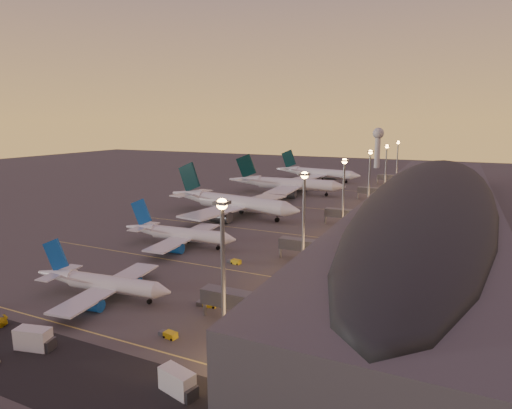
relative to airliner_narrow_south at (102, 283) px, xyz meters
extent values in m
plane|color=#484543|center=(-0.96, 31.95, -3.16)|extent=(700.00, 700.00, 0.00)
cylinder|color=silver|center=(2.95, 0.34, 0.06)|extent=(21.38, 6.00, 3.59)
cone|color=silver|center=(15.12, 1.76, 0.06)|extent=(3.80, 3.96, 3.59)
cone|color=silver|center=(-12.27, -1.43, 0.51)|extent=(9.88, 4.67, 3.59)
cube|color=silver|center=(1.93, 0.22, -0.57)|extent=(9.58, 30.76, 0.40)
cylinder|color=#134B9E|center=(1.84, 6.91, -1.78)|extent=(5.04, 3.23, 2.69)
cylinder|color=#134B9E|center=(3.38, -6.31, -1.78)|extent=(5.04, 3.23, 2.69)
cube|color=#134B9E|center=(-11.79, -1.37, 5.16)|extent=(6.60, 1.29, 7.79)
cube|color=silver|center=(-11.12, -1.29, 1.04)|extent=(4.64, 11.21, 0.25)
cylinder|color=black|center=(11.75, 1.36, -2.45)|extent=(0.32, 0.32, 1.42)
cylinder|color=black|center=(11.75, 1.36, -2.65)|extent=(1.07, 0.74, 1.01)
cylinder|color=black|center=(0.96, 2.64, -2.45)|extent=(0.32, 0.32, 1.42)
cylinder|color=black|center=(0.96, 2.64, -2.65)|extent=(1.07, 0.74, 1.01)
cylinder|color=black|center=(1.55, -2.35, -2.45)|extent=(0.32, 0.32, 1.42)
cylinder|color=black|center=(1.55, -2.35, -2.65)|extent=(1.07, 0.74, 1.01)
cylinder|color=silver|center=(-4.54, 40.12, 0.48)|extent=(24.13, 5.65, 4.07)
cone|color=silver|center=(9.32, 41.04, 0.48)|extent=(4.12, 4.32, 4.07)
cone|color=silver|center=(-21.86, 38.97, 0.99)|extent=(11.05, 4.78, 4.07)
cube|color=silver|center=(-5.69, 40.04, -0.23)|extent=(9.20, 34.67, 0.45)
cylinder|color=#134B9E|center=(-5.42, 47.62, -1.60)|extent=(5.59, 3.40, 3.05)
cylinder|color=#134B9E|center=(-4.42, 32.57, -1.60)|extent=(5.59, 3.40, 3.05)
cube|color=#134B9E|center=(-21.32, 39.00, 6.27)|extent=(7.48, 1.10, 8.83)
cube|color=silver|center=(-20.55, 39.05, 1.60)|extent=(4.67, 12.57, 0.28)
cylinder|color=black|center=(5.48, 40.78, -2.35)|extent=(0.35, 0.35, 1.61)
cylinder|color=black|center=(5.48, 40.78, -2.59)|extent=(1.18, 0.79, 1.14)
cylinder|color=black|center=(-6.65, 42.83, -2.35)|extent=(0.35, 0.35, 1.61)
cylinder|color=black|center=(-6.65, 42.83, -2.59)|extent=(1.18, 0.79, 1.14)
cylinder|color=black|center=(-6.27, 37.15, -2.35)|extent=(0.35, 0.35, 1.61)
cylinder|color=black|center=(-6.27, 37.15, -2.59)|extent=(1.18, 0.79, 1.14)
cylinder|color=silver|center=(-8.63, 83.99, 2.25)|extent=(40.18, 12.25, 6.01)
cone|color=silver|center=(14.14, 80.33, 2.25)|extent=(7.28, 6.95, 6.01)
cone|color=silver|center=(-37.11, 88.58, 3.00)|extent=(18.67, 8.78, 6.01)
cube|color=silver|center=(-10.53, 84.30, 1.20)|extent=(20.62, 59.17, 0.66)
cylinder|color=#55585D|center=(-7.24, 96.71, -0.83)|extent=(9.57, 5.87, 4.51)
cylinder|color=#55585D|center=(-11.30, 71.48, -0.83)|extent=(9.57, 5.87, 4.51)
cube|color=black|center=(-36.22, 88.44, 10.76)|extent=(11.84, 2.77, 13.33)
cube|color=silver|center=(-34.96, 88.23, 3.90)|extent=(9.65, 21.66, 0.42)
cylinder|color=black|center=(7.84, 81.34, -1.96)|extent=(0.55, 0.55, 2.40)
cylinder|color=black|center=(7.84, 81.34, -2.32)|extent=(1.83, 1.31, 1.68)
cylinder|color=black|center=(-11.13, 88.66, -1.96)|extent=(0.55, 0.55, 2.40)
cylinder|color=black|center=(-11.13, 88.66, -2.32)|extent=(1.83, 1.31, 1.68)
cylinder|color=black|center=(-12.47, 80.35, -1.96)|extent=(0.55, 0.55, 2.40)
cylinder|color=black|center=(-12.47, 80.35, -2.32)|extent=(1.83, 1.31, 1.68)
cylinder|color=silver|center=(-7.48, 143.45, 2.21)|extent=(39.75, 8.80, 5.96)
cone|color=silver|center=(15.35, 145.11, 2.21)|extent=(6.77, 6.41, 5.96)
cone|color=silver|center=(-36.01, 141.37, 2.95)|extent=(18.19, 7.24, 5.96)
cube|color=silver|center=(-9.38, 143.31, 1.16)|extent=(15.59, 58.30, 0.66)
cylinder|color=#55585D|center=(-9.03, 156.05, -0.85)|extent=(9.20, 5.10, 4.47)
cylinder|color=#55585D|center=(-7.19, 130.76, -0.85)|extent=(9.20, 5.10, 4.47)
cube|color=black|center=(-35.12, 141.44, 10.65)|extent=(11.79, 1.74, 13.23)
cube|color=silver|center=(-33.86, 141.53, 3.85)|extent=(7.85, 21.15, 0.42)
cylinder|color=black|center=(9.04, 144.65, -1.97)|extent=(0.51, 0.51, 2.38)
cylinder|color=black|center=(9.04, 144.65, -2.32)|extent=(1.74, 1.16, 1.67)
cylinder|color=black|center=(-10.95, 147.38, -1.97)|extent=(0.51, 0.51, 2.38)
cylinder|color=black|center=(-10.95, 147.38, -2.32)|extent=(1.74, 1.16, 1.67)
cylinder|color=black|center=(-10.35, 139.06, -1.97)|extent=(0.51, 0.51, 2.38)
cylinder|color=black|center=(-10.35, 139.06, -2.32)|extent=(1.74, 1.16, 1.67)
cylinder|color=silver|center=(-8.23, 198.17, 1.86)|extent=(37.32, 11.81, 5.58)
cone|color=silver|center=(12.89, 194.51, 1.86)|extent=(6.82, 6.52, 5.58)
cone|color=silver|center=(-34.62, 202.75, 2.56)|extent=(17.38, 8.35, 5.58)
cube|color=silver|center=(-9.99, 198.48, 0.89)|extent=(19.78, 54.99, 0.61)
cylinder|color=#55585D|center=(-6.78, 209.97, -1.00)|extent=(8.93, 5.55, 4.19)
cylinder|color=#55585D|center=(-10.84, 186.58, -1.00)|extent=(8.93, 5.55, 4.19)
cube|color=black|center=(-33.80, 202.61, 9.77)|extent=(10.99, 2.71, 12.39)
cube|color=silver|center=(-32.63, 202.41, 3.40)|extent=(9.19, 20.15, 0.39)
cylinder|color=black|center=(7.05, 195.52, -2.04)|extent=(0.52, 0.52, 2.23)
cylinder|color=black|center=(7.05, 195.52, -2.38)|extent=(1.71, 1.23, 1.56)
cylinder|color=black|center=(-10.49, 202.53, -2.04)|extent=(0.52, 0.52, 2.23)
cylinder|color=black|center=(-10.49, 202.53, -2.38)|extent=(1.71, 1.23, 1.56)
cylinder|color=black|center=(-11.83, 194.83, -2.04)|extent=(0.52, 0.52, 2.23)
cylinder|color=black|center=(-11.83, 194.83, -2.38)|extent=(1.71, 1.23, 1.56)
cube|color=#48484C|center=(61.04, 104.45, 2.84)|extent=(40.00, 255.00, 12.00)
ellipsoid|color=black|center=(61.04, 104.45, 8.84)|extent=(39.00, 253.00, 10.92)
cube|color=#FFAB5B|center=(40.84, 104.45, 1.84)|extent=(0.40, 244.80, 8.00)
cube|color=#55585D|center=(33.04, 1.95, 1.34)|extent=(16.00, 3.20, 3.00)
cylinder|color=slate|center=(25.04, 1.95, -0.96)|extent=(0.70, 0.70, 4.40)
cube|color=#55585D|center=(33.04, 41.95, 1.34)|extent=(16.00, 3.20, 3.00)
cylinder|color=slate|center=(25.04, 41.95, -0.96)|extent=(0.70, 0.70, 4.40)
cube|color=#55585D|center=(33.04, 86.95, 1.34)|extent=(16.00, 3.20, 3.00)
cylinder|color=slate|center=(25.04, 86.95, -0.96)|extent=(0.70, 0.70, 4.40)
cube|color=#55585D|center=(33.04, 143.95, 1.34)|extent=(16.00, 3.20, 3.00)
cylinder|color=slate|center=(25.04, 143.95, -0.96)|extent=(0.70, 0.70, 4.40)
cube|color=#55585D|center=(33.04, 199.95, 1.34)|extent=(16.00, 3.20, 3.00)
cylinder|color=slate|center=(25.04, 199.95, -0.96)|extent=(0.70, 0.70, 4.40)
cylinder|color=slate|center=(35.04, -8.05, 9.34)|extent=(0.70, 0.70, 25.00)
cube|color=slate|center=(35.04, -8.05, 22.04)|extent=(2.20, 2.20, 0.50)
sphere|color=#FFA74C|center=(35.04, -8.05, 21.84)|extent=(1.80, 1.80, 1.80)
cylinder|color=slate|center=(35.04, 31.95, 9.34)|extent=(0.70, 0.70, 25.00)
cube|color=slate|center=(35.04, 31.95, 22.04)|extent=(2.20, 2.20, 0.50)
sphere|color=#FFA74C|center=(35.04, 31.95, 21.84)|extent=(1.80, 1.80, 1.80)
cylinder|color=slate|center=(35.04, 71.95, 9.34)|extent=(0.70, 0.70, 25.00)
cube|color=slate|center=(35.04, 71.95, 22.04)|extent=(2.20, 2.20, 0.50)
sphere|color=#FFA74C|center=(35.04, 71.95, 21.84)|extent=(1.80, 1.80, 1.80)
cylinder|color=slate|center=(35.04, 116.95, 9.34)|extent=(0.70, 0.70, 25.00)
cube|color=slate|center=(35.04, 116.95, 22.04)|extent=(2.20, 2.20, 0.50)
sphere|color=#FFA74C|center=(35.04, 116.95, 21.84)|extent=(1.80, 1.80, 1.80)
cylinder|color=slate|center=(35.04, 161.95, 9.34)|extent=(0.70, 0.70, 25.00)
cube|color=slate|center=(35.04, 161.95, 22.04)|extent=(2.20, 2.20, 0.50)
sphere|color=#FFA74C|center=(35.04, 161.95, 21.84)|extent=(1.80, 1.80, 1.80)
cylinder|color=slate|center=(35.04, 206.95, 9.34)|extent=(0.70, 0.70, 25.00)
cube|color=slate|center=(35.04, 206.95, 22.04)|extent=(2.20, 2.20, 0.50)
sphere|color=#FFA74C|center=(35.04, 206.95, 21.84)|extent=(1.80, 1.80, 1.80)
cylinder|color=silver|center=(9.04, 291.95, 9.84)|extent=(4.40, 4.40, 26.00)
sphere|color=silver|center=(9.04, 291.95, 24.84)|extent=(9.00, 9.00, 9.00)
cube|color=#D8C659|center=(-0.96, -13.05, -3.15)|extent=(90.00, 0.36, 0.00)
cube|color=#D8C659|center=(-0.96, 26.95, -3.15)|extent=(90.00, 0.36, 0.00)
cube|color=#D8C659|center=(-0.96, 66.95, -3.15)|extent=(90.00, 0.36, 0.00)
cube|color=#D8C659|center=(-0.96, 111.95, -3.15)|extent=(90.00, 0.36, 0.00)
cube|color=#D8C659|center=(-0.96, 166.95, -3.15)|extent=(90.00, 0.36, 0.00)
cube|color=yellow|center=(24.41, -8.53, -2.62)|extent=(2.54, 1.79, 1.08)
cube|color=#55585D|center=(22.66, -8.29, -2.77)|extent=(1.54, 1.45, 0.78)
cylinder|color=black|center=(25.38, -7.93, -2.94)|extent=(0.45, 0.24, 0.43)
cylinder|color=black|center=(25.18, -9.39, -2.94)|extent=(0.45, 0.24, 0.43)
cylinder|color=black|center=(23.63, -7.68, -2.94)|extent=(0.45, 0.24, 0.43)
cylinder|color=black|center=(23.43, -9.14, -2.94)|extent=(0.45, 0.24, 0.43)
cube|color=yellow|center=(23.95, 5.68, -2.54)|extent=(2.97, 2.15, 1.24)
cube|color=#55585D|center=(21.95, 5.32, -2.71)|extent=(1.82, 1.73, 0.90)
cylinder|color=black|center=(24.79, 6.70, -2.91)|extent=(0.52, 0.29, 0.50)
cylinder|color=black|center=(25.10, 5.04, -2.91)|extent=(0.52, 0.29, 0.50)
cylinder|color=black|center=(22.80, 6.33, -2.91)|extent=(0.52, 0.29, 0.50)
cylinder|color=black|center=(23.10, 4.67, -2.91)|extent=(0.52, 0.29, 0.50)
cube|color=yellow|center=(16.30, 31.79, -2.59)|extent=(2.68, 1.90, 1.14)
cube|color=#55585D|center=(14.45, 32.06, -2.74)|extent=(1.63, 1.54, 0.83)
cylinder|color=black|center=(17.33, 32.42, -2.93)|extent=(0.48, 0.25, 0.46)
cylinder|color=black|center=(17.10, 30.89, -2.93)|extent=(0.48, 0.25, 0.46)
cylinder|color=black|center=(15.49, 32.69, -2.93)|extent=(0.48, 0.25, 0.46)
cylinder|color=black|center=(15.26, 31.16, -2.93)|extent=(0.48, 0.25, 0.46)
cube|color=silver|center=(5.69, -21.29, -1.34)|extent=(6.32, 3.86, 3.64)
cube|color=#55585D|center=(8.18, -20.70, -2.20)|extent=(2.42, 2.74, 1.92)
cube|color=silver|center=(34.61, -20.81, -1.45)|extent=(5.97, 3.72, 3.43)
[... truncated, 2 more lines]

